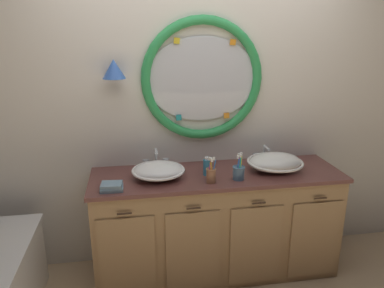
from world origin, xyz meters
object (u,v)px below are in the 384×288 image
(soap_dispenser, at_px, (207,167))
(toothbrush_holder_left, at_px, (211,174))
(sink_basin_left, at_px, (158,171))
(folded_hand_towel, at_px, (112,187))
(sink_basin_right, at_px, (275,162))
(toothbrush_holder_right, at_px, (239,172))

(soap_dispenser, bearing_deg, toothbrush_holder_left, -89.71)
(sink_basin_left, bearing_deg, folded_hand_towel, -154.90)
(sink_basin_right, xyz_separation_m, folded_hand_towel, (-1.25, -0.16, -0.05))
(sink_basin_right, height_order, soap_dispenser, soap_dispenser)
(sink_basin_left, height_order, toothbrush_holder_right, toothbrush_holder_right)
(toothbrush_holder_left, distance_m, folded_hand_towel, 0.71)
(soap_dispenser, height_order, folded_hand_towel, soap_dispenser)
(toothbrush_holder_left, xyz_separation_m, soap_dispenser, (-0.00, 0.14, 0.00))
(sink_basin_left, relative_size, soap_dispenser, 2.58)
(sink_basin_left, xyz_separation_m, folded_hand_towel, (-0.34, -0.16, -0.04))
(folded_hand_towel, bearing_deg, sink_basin_left, 25.10)
(sink_basin_right, relative_size, soap_dispenser, 2.84)
(toothbrush_holder_left, bearing_deg, sink_basin_left, 158.92)
(sink_basin_right, bearing_deg, sink_basin_left, -180.00)
(toothbrush_holder_left, xyz_separation_m, folded_hand_towel, (-0.70, -0.01, -0.04))
(toothbrush_holder_left, height_order, soap_dispenser, toothbrush_holder_left)
(toothbrush_holder_right, bearing_deg, folded_hand_towel, -177.74)
(sink_basin_left, distance_m, toothbrush_holder_right, 0.59)
(sink_basin_right, xyz_separation_m, soap_dispenser, (-0.54, 0.00, -0.00))
(soap_dispenser, bearing_deg, sink_basin_left, -179.75)
(toothbrush_holder_left, distance_m, toothbrush_holder_right, 0.21)
(toothbrush_holder_right, distance_m, folded_hand_towel, 0.92)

